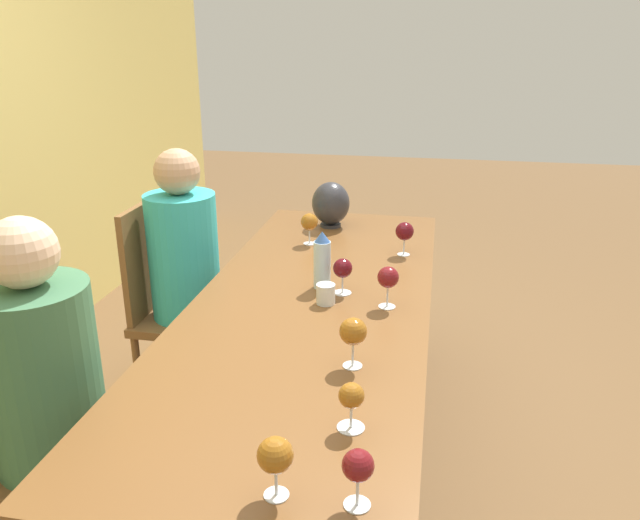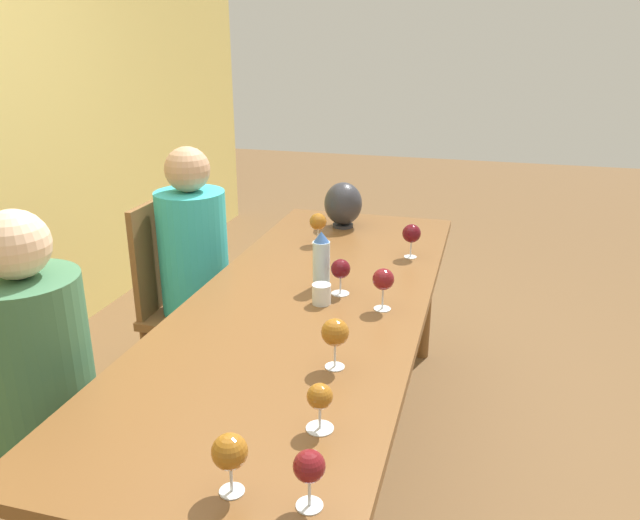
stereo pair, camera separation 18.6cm
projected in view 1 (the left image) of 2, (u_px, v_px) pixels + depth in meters
ground_plane at (313, 470)px, 2.59m from camera, size 14.00×14.00×0.00m
dining_table at (312, 319)px, 2.35m from camera, size 2.40×0.87×0.77m
water_bottle at (322, 261)px, 2.40m from camera, size 0.07×0.07×0.23m
water_tumbler at (326, 294)px, 2.28m from camera, size 0.07×0.07×0.08m
vase at (331, 204)px, 3.16m from camera, size 0.19×0.19×0.23m
wine_glass_0 at (388, 278)px, 2.23m from camera, size 0.08×0.08×0.16m
wine_glass_1 at (405, 232)px, 2.76m from camera, size 0.08×0.08×0.15m
wine_glass_2 at (358, 467)px, 1.28m from camera, size 0.07×0.07×0.14m
wine_glass_3 at (309, 222)px, 2.91m from camera, size 0.08×0.08×0.15m
wine_glass_4 at (275, 456)px, 1.31m from camera, size 0.08×0.08×0.14m
wine_glass_5 at (343, 269)px, 2.35m from camera, size 0.07×0.07×0.14m
wine_glass_6 at (351, 397)px, 1.54m from camera, size 0.07×0.07×0.13m
wine_glass_7 at (353, 332)px, 1.83m from camera, size 0.08×0.08×0.16m
chair_near at (32, 439)px, 1.96m from camera, size 0.44×0.44×0.97m
chair_far at (172, 301)px, 2.97m from camera, size 0.44×0.44×0.97m
person_near at (50, 399)px, 1.89m from camera, size 0.34×0.34×1.24m
person_far at (187, 271)px, 2.90m from camera, size 0.32×0.32×1.24m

